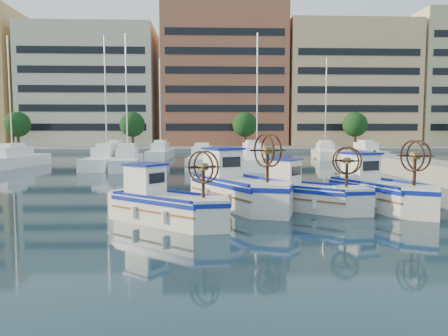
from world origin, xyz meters
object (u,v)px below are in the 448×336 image
at_px(fishing_boat_c, 304,192).
at_px(fishing_boat_d, 377,189).
at_px(fishing_boat_a, 165,202).
at_px(fishing_boat_b, 237,187).

distance_m(fishing_boat_c, fishing_boat_d, 3.19).
bearing_deg(fishing_boat_c, fishing_boat_d, -48.16).
xyz_separation_m(fishing_boat_a, fishing_boat_b, (2.83, 3.14, 0.15)).
bearing_deg(fishing_boat_a, fishing_boat_b, -2.85).
xyz_separation_m(fishing_boat_c, fishing_boat_d, (3.19, 0.17, 0.08)).
relative_size(fishing_boat_b, fishing_boat_c, 1.24).
xyz_separation_m(fishing_boat_b, fishing_boat_c, (2.79, -0.66, -0.15)).
height_order(fishing_boat_b, fishing_boat_d, fishing_boat_b).
bearing_deg(fishing_boat_d, fishing_boat_b, 155.66).
bearing_deg(fishing_boat_c, fishing_boat_a, 152.60).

